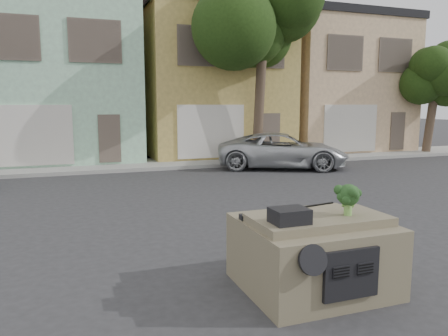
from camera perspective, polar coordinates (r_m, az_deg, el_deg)
ground_plane at (r=9.33m, az=1.58°, el=-8.32°), size 120.00×120.00×0.00m
sidewalk at (r=19.26m, az=-10.03°, el=0.46°), size 40.00×3.00×0.15m
townhouse_mint at (r=22.83m, az=-20.94°, el=10.57°), size 7.20×8.20×7.55m
townhouse_tan at (r=23.97m, az=-2.38°, el=10.97°), size 7.20×8.20×7.55m
townhouse_beige at (r=27.21m, az=13.10°, el=10.45°), size 7.20×8.20×7.55m
silver_pickup at (r=18.56m, az=7.60°, el=-0.02°), size 5.91×4.50×1.49m
tree_near at (r=19.98m, az=4.65°, el=12.84°), size 4.40×4.00×8.50m
tree_far at (r=25.75m, az=25.50°, el=8.26°), size 3.20×3.00×6.00m
car_dashboard at (r=6.59m, az=11.44°, el=-10.52°), size 2.00×1.80×1.12m
instrument_hump at (r=5.84m, az=8.54°, el=-6.18°), size 0.48×0.38×0.20m
wiper_arm at (r=6.89m, az=11.92°, el=-4.77°), size 0.69×0.15×0.02m
broccoli at (r=6.39m, az=15.93°, el=-3.96°), size 0.48×0.48×0.46m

